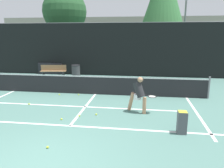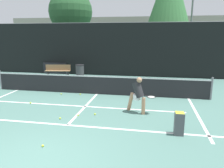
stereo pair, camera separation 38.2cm
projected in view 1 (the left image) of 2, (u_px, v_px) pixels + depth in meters
ground_plane at (37, 166)px, 5.07m from camera, size 100.00×100.00×0.00m
court_baseline_near at (70, 126)px, 7.32m from camera, size 11.00×0.10×0.01m
court_service_line at (85, 107)px, 9.24m from camera, size 8.25×0.10×0.01m
court_center_mark at (85, 107)px, 9.26m from camera, size 0.10×4.02×0.01m
court_sideline_right at (196, 112)px, 8.64m from camera, size 0.10×5.02×0.01m
net at (95, 84)px, 11.08m from camera, size 11.09×0.09×1.07m
fence_back at (110, 50)px, 15.87m from camera, size 24.00×0.06×3.83m
player_practicing at (139, 93)px, 8.46m from camera, size 1.22×0.59×1.42m
tennis_ball_scattered_0 at (79, 116)px, 8.16m from camera, size 0.07×0.07×0.07m
tennis_ball_scattered_1 at (48, 147)px, 5.87m from camera, size 0.07×0.07×0.07m
tennis_ball_scattered_2 at (62, 119)px, 7.82m from camera, size 0.07×0.07×0.07m
tennis_ball_scattered_3 at (59, 94)px, 11.02m from camera, size 0.07×0.07×0.07m
tennis_ball_scattered_4 at (96, 114)px, 8.28m from camera, size 0.07×0.07×0.07m
tennis_ball_scattered_5 at (79, 95)px, 10.99m from camera, size 0.07×0.07×0.07m
tennis_ball_scattered_6 at (29, 104)px, 9.52m from camera, size 0.07×0.07×0.07m
ball_hopper at (182, 122)px, 6.71m from camera, size 0.28×0.28×0.71m
courtside_bench at (53, 71)px, 15.56m from camera, size 1.84×0.63×0.86m
trash_bin at (76, 71)px, 15.32m from camera, size 0.60×0.60×0.91m
parked_car at (60, 63)px, 18.77m from camera, size 1.86×4.54×1.42m
tree_west at (65, 12)px, 20.06m from camera, size 4.01×4.01×7.05m
building_far at (127, 37)px, 31.22m from camera, size 36.00×2.40×5.34m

